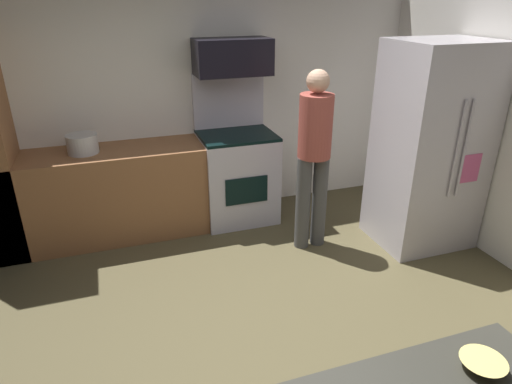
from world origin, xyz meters
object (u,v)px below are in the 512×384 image
at_px(refrigerator, 430,147).
at_px(microwave, 232,57).
at_px(oven_range, 237,173).
at_px(stock_pot, 82,144).
at_px(person_cook, 314,153).
at_px(mixing_bowl_small, 482,365).

bearing_deg(refrigerator, microwave, 144.59).
xyz_separation_m(oven_range, stock_pot, (-1.48, 0.01, 0.47)).
distance_m(refrigerator, stock_pot, 3.22).
distance_m(oven_range, person_cook, 1.04).
bearing_deg(person_cook, microwave, 119.02).
xyz_separation_m(microwave, refrigerator, (1.57, -1.12, -0.74)).
distance_m(mixing_bowl_small, stock_pot, 3.61).
distance_m(oven_range, microwave, 1.18).
xyz_separation_m(oven_range, person_cook, (0.49, -0.80, 0.43)).
distance_m(oven_range, stock_pot, 1.55).
bearing_deg(mixing_bowl_small, person_cook, 79.71).
bearing_deg(oven_range, microwave, 90.00).
bearing_deg(oven_range, person_cook, -58.46).
bearing_deg(stock_pot, refrigerator, -18.76).
relative_size(microwave, stock_pot, 2.64).
distance_m(microwave, refrigerator, 2.06).
bearing_deg(mixing_bowl_small, oven_range, 90.81).
xyz_separation_m(microwave, person_cook, (0.49, -0.89, -0.75)).
bearing_deg(oven_range, stock_pot, 179.79).
height_order(oven_range, mixing_bowl_small, oven_range).
bearing_deg(stock_pot, oven_range, -0.21).
distance_m(person_cook, mixing_bowl_small, 2.50).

